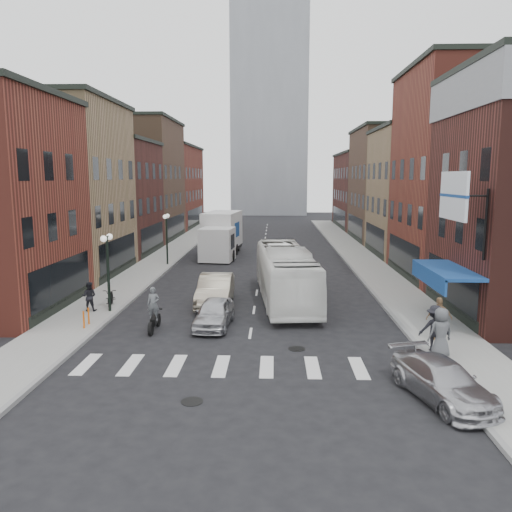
{
  "coord_description": "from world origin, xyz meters",
  "views": [
    {
      "loc": [
        1.05,
        -20.64,
        6.96
      ],
      "look_at": [
        0.08,
        5.71,
        2.79
      ],
      "focal_mm": 35.0,
      "sensor_mm": 36.0,
      "label": 1
    }
  ],
  "objects_px": {
    "box_truck": "(221,235)",
    "curb_car": "(442,381)",
    "streetlamp_far": "(167,229)",
    "ped_right_c": "(441,333)",
    "motorcycle_rider": "(154,311)",
    "ped_right_a": "(435,328)",
    "billboard_sign": "(456,197)",
    "ped_right_b": "(439,319)",
    "parked_bicycle": "(111,297)",
    "ped_left_solo": "(89,296)",
    "streetlamp_near": "(108,258)",
    "transit_bus": "(285,274)",
    "sedan_left_far": "(216,290)",
    "bike_rack": "(86,318)",
    "sedan_left_near": "(214,313)"
  },
  "relations": [
    {
      "from": "sedan_left_near",
      "to": "transit_bus",
      "type": "bearing_deg",
      "value": 59.83
    },
    {
      "from": "parked_bicycle",
      "to": "ped_left_solo",
      "type": "bearing_deg",
      "value": -146.58
    },
    {
      "from": "ped_left_solo",
      "to": "ped_right_b",
      "type": "bearing_deg",
      "value": 165.66
    },
    {
      "from": "billboard_sign",
      "to": "bike_rack",
      "type": "height_order",
      "value": "billboard_sign"
    },
    {
      "from": "ped_left_solo",
      "to": "ped_right_c",
      "type": "relative_size",
      "value": 0.78
    },
    {
      "from": "motorcycle_rider",
      "to": "transit_bus",
      "type": "xyz_separation_m",
      "value": [
        6.1,
        5.89,
        0.58
      ]
    },
    {
      "from": "streetlamp_far",
      "to": "ped_left_solo",
      "type": "bearing_deg",
      "value": -94.27
    },
    {
      "from": "sedan_left_far",
      "to": "ped_left_solo",
      "type": "distance_m",
      "value": 6.6
    },
    {
      "from": "sedan_left_far",
      "to": "billboard_sign",
      "type": "bearing_deg",
      "value": -27.9
    },
    {
      "from": "streetlamp_far",
      "to": "ped_left_solo",
      "type": "distance_m",
      "value": 14.19
    },
    {
      "from": "billboard_sign",
      "to": "sedan_left_far",
      "type": "height_order",
      "value": "billboard_sign"
    },
    {
      "from": "bike_rack",
      "to": "ped_right_a",
      "type": "xyz_separation_m",
      "value": [
        15.0,
        -2.73,
        0.52
      ]
    },
    {
      "from": "billboard_sign",
      "to": "box_truck",
      "type": "distance_m",
      "value": 26.09
    },
    {
      "from": "billboard_sign",
      "to": "ped_left_solo",
      "type": "bearing_deg",
      "value": 168.42
    },
    {
      "from": "box_truck",
      "to": "curb_car",
      "type": "relative_size",
      "value": 2.12
    },
    {
      "from": "billboard_sign",
      "to": "ped_right_a",
      "type": "height_order",
      "value": "billboard_sign"
    },
    {
      "from": "ped_right_a",
      "to": "streetlamp_far",
      "type": "bearing_deg",
      "value": -47.84
    },
    {
      "from": "motorcycle_rider",
      "to": "ped_right_a",
      "type": "bearing_deg",
      "value": -17.03
    },
    {
      "from": "bike_rack",
      "to": "ped_left_solo",
      "type": "xyz_separation_m",
      "value": [
        -0.85,
        2.69,
        0.36
      ]
    },
    {
      "from": "streetlamp_near",
      "to": "ped_right_c",
      "type": "height_order",
      "value": "streetlamp_near"
    },
    {
      "from": "streetlamp_far",
      "to": "ped_left_solo",
      "type": "xyz_separation_m",
      "value": [
        -1.05,
        -14.01,
        -2.0
      ]
    },
    {
      "from": "streetlamp_near",
      "to": "ped_left_solo",
      "type": "relative_size",
      "value": 2.7
    },
    {
      "from": "curb_car",
      "to": "parked_bicycle",
      "type": "relative_size",
      "value": 2.24
    },
    {
      "from": "streetlamp_far",
      "to": "motorcycle_rider",
      "type": "distance_m",
      "value": 17.22
    },
    {
      "from": "parked_bicycle",
      "to": "ped_left_solo",
      "type": "height_order",
      "value": "ped_left_solo"
    },
    {
      "from": "motorcycle_rider",
      "to": "ped_right_a",
      "type": "distance_m",
      "value": 12.09
    },
    {
      "from": "parked_bicycle",
      "to": "ped_right_b",
      "type": "xyz_separation_m",
      "value": [
        15.63,
        -4.88,
        0.41
      ]
    },
    {
      "from": "sedan_left_far",
      "to": "ped_right_a",
      "type": "xyz_separation_m",
      "value": [
        9.56,
        -7.43,
        0.24
      ]
    },
    {
      "from": "streetlamp_far",
      "to": "ped_right_c",
      "type": "relative_size",
      "value": 2.12
    },
    {
      "from": "streetlamp_far",
      "to": "ped_right_b",
      "type": "height_order",
      "value": "streetlamp_far"
    },
    {
      "from": "streetlamp_far",
      "to": "ped_right_c",
      "type": "bearing_deg",
      "value": -53.7
    },
    {
      "from": "billboard_sign",
      "to": "box_truck",
      "type": "bearing_deg",
      "value": 118.46
    },
    {
      "from": "streetlamp_far",
      "to": "box_truck",
      "type": "relative_size",
      "value": 0.45
    },
    {
      "from": "streetlamp_near",
      "to": "motorcycle_rider",
      "type": "bearing_deg",
      "value": -43.55
    },
    {
      "from": "streetlamp_near",
      "to": "ped_right_c",
      "type": "bearing_deg",
      "value": -22.55
    },
    {
      "from": "ped_left_solo",
      "to": "ped_right_b",
      "type": "height_order",
      "value": "ped_right_b"
    },
    {
      "from": "ped_left_solo",
      "to": "parked_bicycle",
      "type": "bearing_deg",
      "value": -134.78
    },
    {
      "from": "ped_left_solo",
      "to": "ped_right_c",
      "type": "height_order",
      "value": "ped_right_c"
    },
    {
      "from": "transit_bus",
      "to": "parked_bicycle",
      "type": "relative_size",
      "value": 5.76
    },
    {
      "from": "streetlamp_far",
      "to": "motorcycle_rider",
      "type": "xyz_separation_m",
      "value": [
        2.99,
        -16.84,
        -1.95
      ]
    },
    {
      "from": "transit_bus",
      "to": "parked_bicycle",
      "type": "bearing_deg",
      "value": -171.9
    },
    {
      "from": "streetlamp_near",
      "to": "curb_car",
      "type": "xyz_separation_m",
      "value": [
        13.76,
        -9.56,
        -2.29
      ]
    },
    {
      "from": "ped_left_solo",
      "to": "curb_car",
      "type": "bearing_deg",
      "value": 146.58
    },
    {
      "from": "billboard_sign",
      "to": "ped_right_b",
      "type": "bearing_deg",
      "value": -136.56
    },
    {
      "from": "streetlamp_near",
      "to": "parked_bicycle",
      "type": "relative_size",
      "value": 2.14
    },
    {
      "from": "motorcycle_rider",
      "to": "transit_bus",
      "type": "relative_size",
      "value": 0.19
    },
    {
      "from": "billboard_sign",
      "to": "transit_bus",
      "type": "height_order",
      "value": "billboard_sign"
    },
    {
      "from": "curb_car",
      "to": "ped_left_solo",
      "type": "bearing_deg",
      "value": 130.87
    },
    {
      "from": "sedan_left_far",
      "to": "ped_right_c",
      "type": "distance_m",
      "value": 12.56
    },
    {
      "from": "ped_right_a",
      "to": "ped_right_c",
      "type": "bearing_deg",
      "value": 94.86
    }
  ]
}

